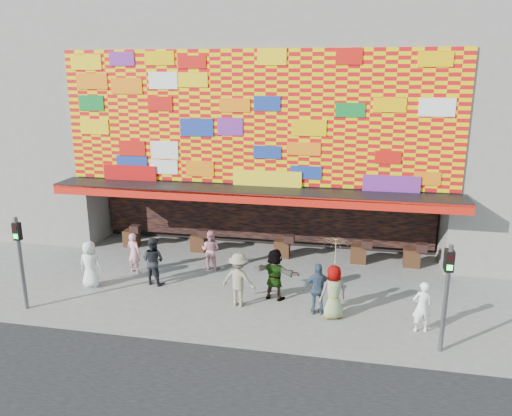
# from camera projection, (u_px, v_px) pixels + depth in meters

# --- Properties ---
(ground) EXTENTS (90.00, 90.00, 0.00)m
(ground) POSITION_uv_depth(u_px,v_px,m) (229.00, 305.00, 15.94)
(ground) COLOR slate
(ground) RESTS_ON ground
(shop_building) EXTENTS (15.20, 9.40, 10.00)m
(shop_building) POSITION_uv_depth(u_px,v_px,m) (274.00, 117.00, 22.29)
(shop_building) COLOR gray
(shop_building) RESTS_ON ground
(neighbor_left) EXTENTS (11.00, 8.00, 12.00)m
(neighbor_left) POSITION_uv_depth(u_px,v_px,m) (12.00, 97.00, 24.43)
(neighbor_left) COLOR gray
(neighbor_left) RESTS_ON ground
(signal_left) EXTENTS (0.22, 0.20, 3.00)m
(signal_left) POSITION_uv_depth(u_px,v_px,m) (20.00, 253.00, 15.23)
(signal_left) COLOR #59595B
(signal_left) RESTS_ON ground
(signal_right) EXTENTS (0.22, 0.20, 3.00)m
(signal_right) POSITION_uv_depth(u_px,v_px,m) (447.00, 287.00, 12.84)
(signal_right) COLOR #59595B
(signal_right) RESTS_ON ground
(ped_a) EXTENTS (0.80, 0.52, 1.63)m
(ped_a) POSITION_uv_depth(u_px,v_px,m) (90.00, 264.00, 17.13)
(ped_a) COLOR silver
(ped_a) RESTS_ON ground
(ped_b) EXTENTS (0.63, 0.50, 1.52)m
(ped_b) POSITION_uv_depth(u_px,v_px,m) (134.00, 253.00, 18.36)
(ped_b) COLOR pink
(ped_b) RESTS_ON ground
(ped_c) EXTENTS (0.95, 0.80, 1.70)m
(ped_c) POSITION_uv_depth(u_px,v_px,m) (153.00, 261.00, 17.35)
(ped_c) COLOR black
(ped_c) RESTS_ON ground
(ped_d) EXTENTS (1.21, 0.82, 1.74)m
(ped_d) POSITION_uv_depth(u_px,v_px,m) (239.00, 280.00, 15.72)
(ped_d) COLOR gray
(ped_d) RESTS_ON ground
(ped_e) EXTENTS (1.02, 0.60, 1.64)m
(ped_e) POSITION_uv_depth(u_px,v_px,m) (318.00, 289.00, 15.17)
(ped_e) COLOR #374861
(ped_e) RESTS_ON ground
(ped_f) EXTENTS (1.66, 0.88, 1.71)m
(ped_f) POSITION_uv_depth(u_px,v_px,m) (275.00, 274.00, 16.17)
(ped_f) COLOR gray
(ped_f) RESTS_ON ground
(ped_g) EXTENTS (0.97, 0.82, 1.67)m
(ped_g) POSITION_uv_depth(u_px,v_px,m) (333.00, 292.00, 14.90)
(ped_g) COLOR gray
(ped_g) RESTS_ON ground
(ped_h) EXTENTS (0.62, 0.47, 1.52)m
(ped_h) POSITION_uv_depth(u_px,v_px,m) (422.00, 307.00, 14.14)
(ped_h) COLOR white
(ped_h) RESTS_ON ground
(ped_i) EXTENTS (0.79, 0.65, 1.51)m
(ped_i) POSITION_uv_depth(u_px,v_px,m) (211.00, 250.00, 18.70)
(ped_i) COLOR pink
(ped_i) RESTS_ON ground
(parasol) EXTENTS (1.07, 1.09, 1.80)m
(parasol) POSITION_uv_depth(u_px,v_px,m) (335.00, 252.00, 14.56)
(parasol) COLOR beige
(parasol) RESTS_ON ground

